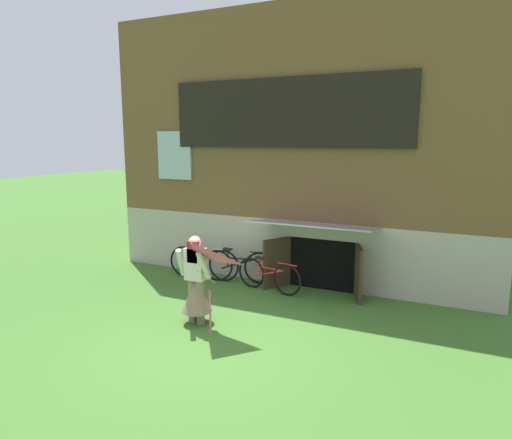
% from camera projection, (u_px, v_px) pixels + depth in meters
% --- Properties ---
extents(ground_plane, '(60.00, 60.00, 0.00)m').
position_uv_depth(ground_plane, '(214.00, 337.00, 7.13)').
color(ground_plane, '#3D6B28').
extents(log_house, '(8.51, 5.70, 5.77)m').
position_uv_depth(log_house, '(319.00, 147.00, 11.33)').
color(log_house, '#ADA393').
rests_on(log_house, ground_plane).
extents(person, '(0.60, 0.52, 1.51)m').
position_uv_depth(person, '(196.00, 287.00, 7.58)').
color(person, '#7F6B51').
rests_on(person, ground_plane).
extents(kite, '(0.92, 0.98, 1.41)m').
position_uv_depth(kite, '(192.00, 266.00, 6.89)').
color(kite, '#E54C7F').
rests_on(kite, ground_plane).
extents(bicycle_red, '(1.51, 0.31, 0.70)m').
position_uv_depth(bicycle_red, '(269.00, 275.00, 9.23)').
color(bicycle_red, black).
rests_on(bicycle_red, ground_plane).
extents(bicycle_black, '(1.61, 0.43, 0.75)m').
position_uv_depth(bicycle_black, '(238.00, 266.00, 9.81)').
color(bicycle_black, black).
rests_on(bicycle_black, ground_plane).
extents(bicycle_silver, '(1.67, 0.21, 0.76)m').
position_uv_depth(bicycle_silver, '(204.00, 263.00, 10.04)').
color(bicycle_silver, black).
rests_on(bicycle_silver, ground_plane).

